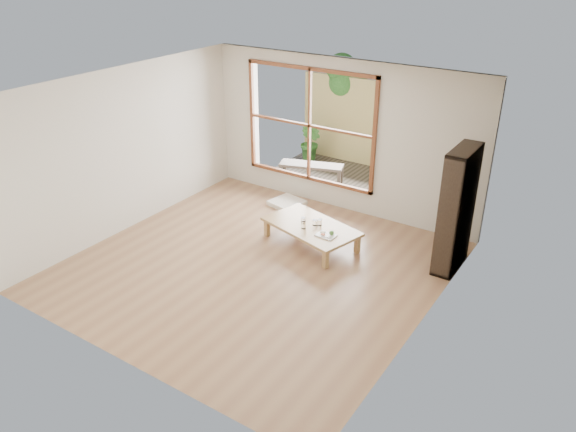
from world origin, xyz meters
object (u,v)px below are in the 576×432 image
object	(u,v)px
low_table	(311,227)
garden_bench	(311,167)
bookshelf	(457,210)
food_tray	(327,235)

from	to	relation	value
low_table	garden_bench	distance (m)	2.41
bookshelf	garden_bench	world-z (taller)	bookshelf
low_table	garden_bench	size ratio (longest dim) A/B	1.29
bookshelf	food_tray	distance (m)	1.88
low_table	garden_bench	xyz separation A→B (m)	(-1.25, 2.07, 0.07)
garden_bench	food_tray	bearing A→B (deg)	-72.55
garden_bench	low_table	bearing A→B (deg)	-77.45
bookshelf	food_tray	world-z (taller)	bookshelf
low_table	bookshelf	distance (m)	2.19
low_table	bookshelf	world-z (taller)	bookshelf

